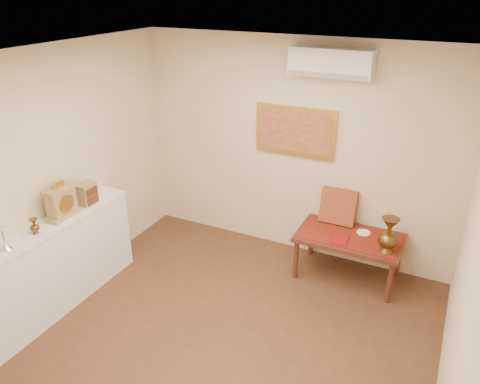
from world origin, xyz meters
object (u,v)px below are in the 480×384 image
Objects in this scene: wooden_chest at (87,194)px; brass_urn_tall at (389,232)px; display_ledge at (56,265)px; mantel_clock at (61,202)px; low_table at (349,241)px.

brass_urn_tall is at bearing 20.63° from wooden_chest.
display_ledge is (-3.11, -1.72, -0.31)m from brass_urn_tall.
wooden_chest is (0.01, 0.35, -0.05)m from mantel_clock.
brass_urn_tall is 2.00× the size of wooden_chest.
wooden_chest is 0.20× the size of low_table.
low_table is (2.66, 1.68, -0.67)m from mantel_clock.
mantel_clock is (0.01, 0.20, 0.66)m from display_ledge.
display_ledge is 4.93× the size of mantel_clock.
wooden_chest reaches higher than brass_urn_tall.
low_table is at bearing 32.25° from mantel_clock.
brass_urn_tall is 3.57m from display_ledge.
low_table is at bearing 26.53° from wooden_chest.
mantel_clock is at bearing -91.37° from wooden_chest.
display_ledge is at bearing -151.10° from brass_urn_tall.
brass_urn_tall is 0.57m from low_table.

